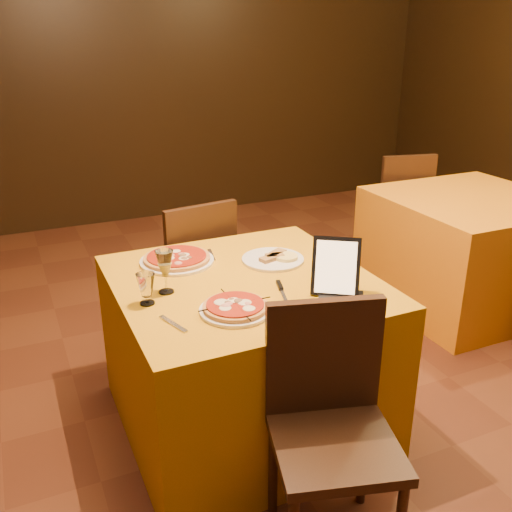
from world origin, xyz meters
name	(u,v)px	position (x,y,z in m)	size (l,w,h in m)	color
floor	(331,414)	(0.00, 0.00, -0.01)	(6.00, 7.00, 0.01)	#5E2D19
wall_back	(140,72)	(0.00, 3.50, 1.40)	(6.00, 0.01, 2.80)	black
main_table	(244,353)	(-0.41, 0.13, 0.38)	(1.10, 1.10, 0.75)	#CC8B0D
side_table	(467,251)	(1.48, 0.71, 0.38)	(1.10, 1.10, 0.75)	orange
chair_main_near	(335,444)	(-0.41, -0.66, 0.46)	(0.37, 0.37, 0.91)	black
chair_main_far	(188,273)	(-0.41, 0.95, 0.46)	(0.45, 0.45, 0.91)	black
chair_side_far	(394,207)	(1.48, 1.52, 0.46)	(0.42, 0.42, 0.91)	black
pizza_near	(235,308)	(-0.56, -0.14, 0.77)	(0.28, 0.28, 0.03)	white
pizza_far	(177,259)	(-0.62, 0.44, 0.77)	(0.35, 0.35, 0.03)	white
cutlet_dish	(273,258)	(-0.20, 0.27, 0.76)	(0.29, 0.29, 0.03)	white
wine_glass	(165,271)	(-0.76, 0.14, 0.84)	(0.08, 0.08, 0.19)	#C7C771
water_glass	(146,289)	(-0.86, 0.07, 0.81)	(0.07, 0.07, 0.13)	white
tablet	(336,266)	(-0.12, -0.16, 0.87)	(0.20, 0.02, 0.24)	black
knife	(283,295)	(-0.33, -0.09, 0.75)	(0.19, 0.02, 0.01)	silver
fork_near	(173,324)	(-0.81, -0.14, 0.75)	(0.16, 0.02, 0.01)	silver
fork_far	(211,255)	(-0.44, 0.45, 0.75)	(0.15, 0.02, 0.01)	#ACABB2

